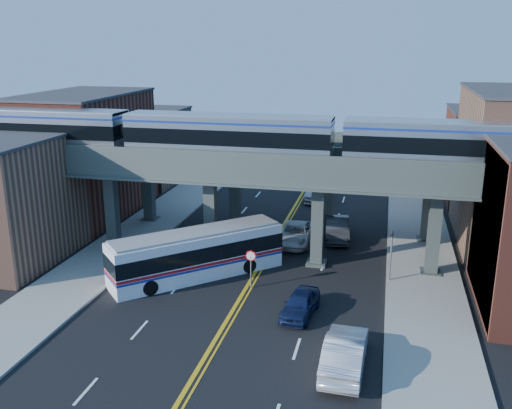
# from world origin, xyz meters

# --- Properties ---
(ground) EXTENTS (120.00, 120.00, 0.00)m
(ground) POSITION_xyz_m (0.00, 0.00, 0.00)
(ground) COLOR black
(ground) RESTS_ON ground
(sidewalk_west) EXTENTS (5.00, 70.00, 0.16)m
(sidewalk_west) POSITION_xyz_m (-11.50, 10.00, 0.08)
(sidewalk_west) COLOR gray
(sidewalk_west) RESTS_ON ground
(sidewalk_east) EXTENTS (5.00, 70.00, 0.16)m
(sidewalk_east) POSITION_xyz_m (11.50, 10.00, 0.08)
(sidewalk_east) COLOR gray
(sidewalk_east) RESTS_ON ground
(building_west_a) EXTENTS (8.00, 10.00, 9.00)m
(building_west_a) POSITION_xyz_m (-18.50, 4.00, 4.50)
(building_west_a) COLOR #8D5E49
(building_west_a) RESTS_ON ground
(building_west_b) EXTENTS (8.00, 14.00, 11.00)m
(building_west_b) POSITION_xyz_m (-18.50, 16.00, 5.50)
(building_west_b) COLOR brown
(building_west_b) RESTS_ON ground
(building_west_c) EXTENTS (8.00, 10.00, 8.00)m
(building_west_c) POSITION_xyz_m (-18.50, 29.00, 4.00)
(building_west_c) COLOR #8D5E49
(building_west_c) RESTS_ON ground
(building_east_c) EXTENTS (8.00, 10.00, 9.00)m
(building_east_c) POSITION_xyz_m (18.50, 29.00, 4.50)
(building_east_c) COLOR brown
(building_east_c) RESTS_ON ground
(mural_panel) EXTENTS (0.10, 9.50, 9.50)m
(mural_panel) POSITION_xyz_m (14.55, 4.00, 4.75)
(mural_panel) COLOR teal
(mural_panel) RESTS_ON ground
(elevated_viaduct_near) EXTENTS (52.00, 3.60, 7.40)m
(elevated_viaduct_near) POSITION_xyz_m (0.00, 8.00, 6.47)
(elevated_viaduct_near) COLOR #38413F
(elevated_viaduct_near) RESTS_ON ground
(elevated_viaduct_far) EXTENTS (52.00, 3.60, 7.40)m
(elevated_viaduct_far) POSITION_xyz_m (0.00, 15.00, 6.47)
(elevated_viaduct_far) COLOR #38413F
(elevated_viaduct_far) RESTS_ON ground
(transit_train) EXTENTS (45.93, 2.88, 3.35)m
(transit_train) POSITION_xyz_m (-2.55, 8.00, 9.22)
(transit_train) COLOR black
(transit_train) RESTS_ON elevated_viaduct_near
(stop_sign) EXTENTS (0.76, 0.09, 2.63)m
(stop_sign) POSITION_xyz_m (0.30, 3.00, 1.76)
(stop_sign) COLOR slate
(stop_sign) RESTS_ON ground
(traffic_signal) EXTENTS (0.15, 0.18, 4.10)m
(traffic_signal) POSITION_xyz_m (9.20, 6.00, 2.30)
(traffic_signal) COLOR slate
(traffic_signal) RESTS_ON ground
(transit_bus) EXTENTS (10.72, 10.32, 3.14)m
(transit_bus) POSITION_xyz_m (-3.75, 3.99, 1.61)
(transit_bus) COLOR white
(transit_bus) RESTS_ON ground
(car_lane_a) EXTENTS (2.21, 4.41, 1.44)m
(car_lane_a) POSITION_xyz_m (4.06, -0.12, 0.72)
(car_lane_a) COLOR #101B3E
(car_lane_a) RESTS_ON ground
(car_lane_b) EXTENTS (2.51, 5.52, 1.76)m
(car_lane_b) POSITION_xyz_m (4.93, 13.89, 0.88)
(car_lane_b) COLOR #2E2F31
(car_lane_b) RESTS_ON ground
(car_lane_c) EXTENTS (2.66, 5.62, 1.55)m
(car_lane_c) POSITION_xyz_m (1.80, 12.20, 0.78)
(car_lane_c) COLOR silver
(car_lane_c) RESTS_ON ground
(car_lane_d) EXTENTS (3.14, 6.51, 1.83)m
(car_lane_d) POSITION_xyz_m (1.80, 25.79, 0.91)
(car_lane_d) COLOR silver
(car_lane_d) RESTS_ON ground
(car_parked_curb) EXTENTS (2.10, 5.62, 1.83)m
(car_parked_curb) POSITION_xyz_m (7.10, -5.35, 0.92)
(car_parked_curb) COLOR silver
(car_parked_curb) RESTS_ON ground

